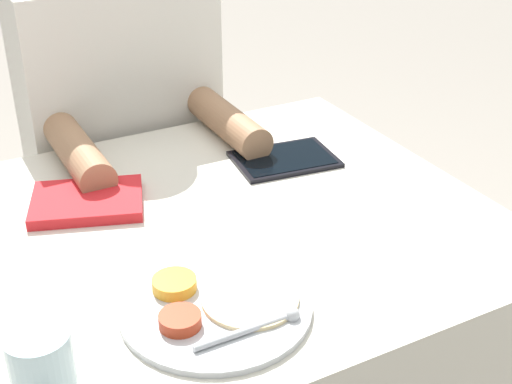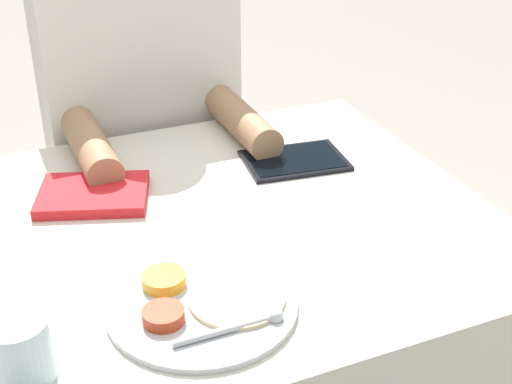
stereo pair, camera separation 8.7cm
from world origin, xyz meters
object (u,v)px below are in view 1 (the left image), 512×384
Objects in this scene: thali_tray at (216,306)px; tablet_device at (284,159)px; drinking_glass at (41,363)px; red_notebook at (87,202)px; person_diner at (128,177)px.

thali_tray is 0.49m from tablet_device.
red_notebook is at bearing 67.41° from drinking_glass.
tablet_device is (0.40, -0.01, -0.00)m from red_notebook.
person_diner is 0.89m from drinking_glass.
thali_tray reaches higher than red_notebook.
thali_tray is 1.19× the size of red_notebook.
person_diner reaches higher than tablet_device.
tablet_device is at bearing 48.52° from thali_tray.
drinking_glass is (-0.36, -0.79, 0.20)m from person_diner.
tablet_device is (0.32, 0.36, -0.00)m from thali_tray.
person_diner reaches higher than thali_tray.
thali_tray reaches higher than tablet_device.
person_diner is (0.11, 0.75, -0.17)m from thali_tray.
drinking_glass is (-0.25, -0.04, 0.04)m from thali_tray.
drinking_glass is (-0.17, -0.42, 0.03)m from red_notebook.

